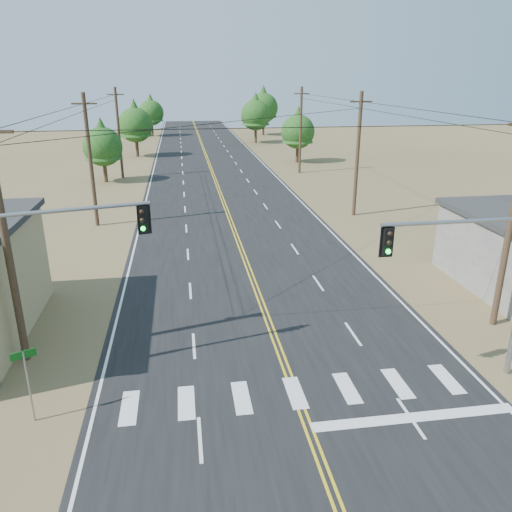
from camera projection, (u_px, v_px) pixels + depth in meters
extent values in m
cube|color=black|center=(233.00, 227.00, 38.92)|extent=(15.00, 200.00, 0.02)
cylinder|color=#4C3826|center=(7.00, 245.00, 19.02)|extent=(0.30, 0.30, 10.00)
cylinder|color=#4C3826|center=(91.00, 162.00, 37.62)|extent=(0.30, 0.30, 10.00)
cube|color=#4C3826|center=(84.00, 104.00, 36.20)|extent=(1.80, 0.12, 0.12)
cylinder|color=#4C3826|center=(119.00, 134.00, 56.23)|extent=(0.30, 0.30, 10.00)
cube|color=#4C3826|center=(115.00, 95.00, 54.81)|extent=(1.80, 0.12, 0.12)
cylinder|color=#4C3826|center=(511.00, 222.00, 21.95)|extent=(0.30, 0.30, 10.00)
cylinder|color=#4C3826|center=(357.00, 156.00, 40.56)|extent=(0.30, 0.30, 10.00)
cube|color=#4C3826|center=(361.00, 102.00, 39.14)|extent=(1.80, 0.12, 0.12)
cylinder|color=#4C3826|center=(301.00, 131.00, 59.17)|extent=(0.30, 0.30, 10.00)
cube|color=#4C3826|center=(302.00, 94.00, 57.75)|extent=(1.80, 0.12, 0.12)
cylinder|color=gray|center=(62.00, 210.00, 17.61)|extent=(6.05, 1.53, 0.15)
cube|color=black|center=(144.00, 219.00, 18.79)|extent=(0.38, 0.34, 1.02)
sphere|color=black|center=(142.00, 212.00, 18.52)|extent=(0.19, 0.19, 0.19)
sphere|color=black|center=(142.00, 220.00, 18.63)|extent=(0.19, 0.19, 0.19)
sphere|color=#0CE533|center=(143.00, 229.00, 18.74)|extent=(0.19, 0.19, 0.19)
cylinder|color=gray|center=(461.00, 221.00, 17.13)|extent=(5.77, 0.20, 0.14)
cube|color=black|center=(387.00, 241.00, 16.94)|extent=(0.32, 0.27, 0.98)
sphere|color=black|center=(390.00, 234.00, 16.68)|extent=(0.18, 0.18, 0.18)
sphere|color=black|center=(389.00, 243.00, 16.79)|extent=(0.18, 0.18, 0.18)
sphere|color=#0CE533|center=(388.00, 252.00, 16.90)|extent=(0.18, 0.18, 0.18)
cylinder|color=gray|center=(29.00, 387.00, 16.54)|extent=(0.06, 0.06, 2.68)
cube|color=#0B5113|center=(23.00, 355.00, 16.12)|extent=(0.74, 0.36, 0.27)
cylinder|color=#3F2D1E|center=(105.00, 171.00, 55.09)|extent=(0.42, 0.42, 2.54)
cone|color=#164313|center=(102.00, 138.00, 53.89)|extent=(3.95, 3.95, 4.51)
sphere|color=#164313|center=(103.00, 147.00, 54.20)|extent=(4.23, 4.23, 4.23)
cylinder|color=#3F2D1E|center=(137.00, 146.00, 72.70)|extent=(0.47, 0.47, 2.94)
cone|color=#164313|center=(135.00, 117.00, 71.32)|extent=(4.57, 4.57, 5.23)
sphere|color=#164313|center=(135.00, 125.00, 71.67)|extent=(4.90, 4.90, 4.90)
cylinder|color=#3F2D1E|center=(152.00, 129.00, 97.86)|extent=(0.46, 0.46, 2.90)
cone|color=#164313|center=(151.00, 107.00, 96.49)|extent=(4.52, 4.52, 5.16)
sphere|color=#164313|center=(151.00, 113.00, 96.85)|extent=(4.84, 4.84, 4.84)
cylinder|color=#3F2D1E|center=(297.00, 153.00, 67.69)|extent=(0.41, 0.41, 2.69)
cone|color=#164313|center=(298.00, 124.00, 66.43)|extent=(4.18, 4.18, 4.77)
sphere|color=#164313|center=(298.00, 132.00, 66.75)|extent=(4.48, 4.48, 4.48)
cylinder|color=#3F2D1E|center=(256.00, 134.00, 87.73)|extent=(0.45, 0.45, 3.11)
cone|color=#164313|center=(256.00, 108.00, 86.27)|extent=(4.84, 4.84, 5.53)
sphere|color=#164313|center=(256.00, 115.00, 86.65)|extent=(5.19, 5.19, 5.19)
cylinder|color=#3F2D1E|center=(263.00, 126.00, 99.57)|extent=(0.47, 0.47, 3.45)
cone|color=#164313|center=(263.00, 101.00, 97.94)|extent=(5.37, 5.37, 6.14)
sphere|color=#164313|center=(263.00, 108.00, 98.36)|extent=(5.75, 5.75, 5.75)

